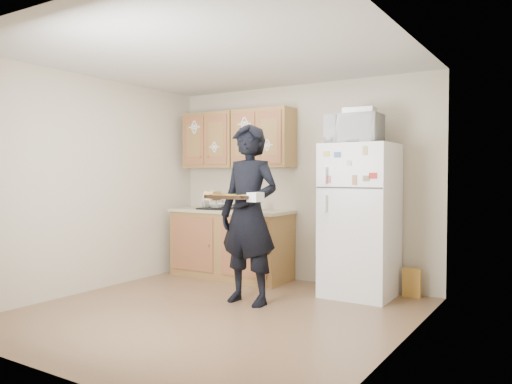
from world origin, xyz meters
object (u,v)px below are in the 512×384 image
at_px(person, 249,214).
at_px(dish_rack, 216,203).
at_px(baking_tray, 234,197).
at_px(microwave, 354,129).
at_px(refrigerator, 360,220).

xyz_separation_m(person, dish_rack, (-1.11, 0.91, 0.05)).
xyz_separation_m(person, baking_tray, (0.02, -0.30, 0.19)).
height_order(person, microwave, microwave).
xyz_separation_m(baking_tray, microwave, (0.80, 1.19, 0.73)).
bearing_deg(refrigerator, microwave, -139.29).
bearing_deg(person, refrigerator, 50.07).
xyz_separation_m(refrigerator, microwave, (-0.06, -0.05, 1.01)).
bearing_deg(dish_rack, baking_tray, -47.06).
relative_size(person, dish_rack, 4.30).
relative_size(baking_tray, microwave, 0.82).
relative_size(refrigerator, microwave, 2.92).
height_order(refrigerator, baking_tray, refrigerator).
distance_m(baking_tray, microwave, 1.61).
bearing_deg(person, dish_rack, 143.54).
bearing_deg(refrigerator, baking_tray, -124.62).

